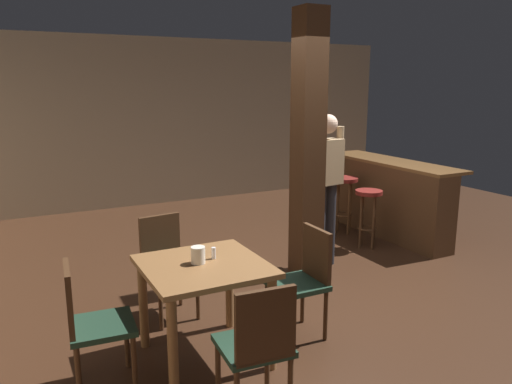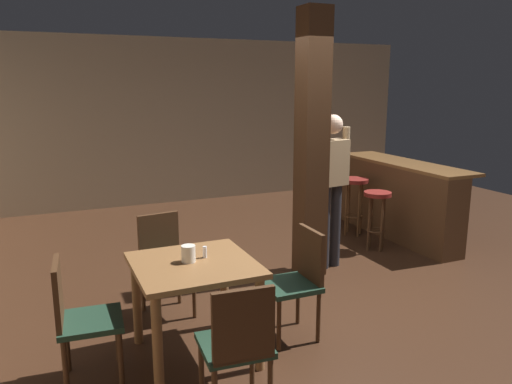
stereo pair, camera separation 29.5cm
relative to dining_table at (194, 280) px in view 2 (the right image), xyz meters
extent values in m
plane|color=#382114|center=(1.66, 0.61, -0.62)|extent=(10.80, 10.80, 0.00)
cube|color=gray|center=(1.66, 5.11, 0.78)|extent=(8.00, 0.10, 2.80)
cube|color=#422816|center=(1.65, 1.16, 0.78)|extent=(0.28, 0.28, 2.80)
cube|color=brown|center=(0.00, 0.00, 0.12)|extent=(0.88, 0.88, 0.04)
cylinder|color=brown|center=(0.37, 0.37, -0.26)|extent=(0.07, 0.07, 0.71)
cylinder|color=brown|center=(-0.37, 0.37, -0.26)|extent=(0.07, 0.07, 0.71)
cylinder|color=brown|center=(0.37, -0.37, -0.26)|extent=(0.07, 0.07, 0.71)
cylinder|color=brown|center=(-0.37, -0.37, -0.26)|extent=(0.07, 0.07, 0.71)
cube|color=#1E3828|center=(0.04, -0.73, -0.17)|extent=(0.45, 0.45, 0.04)
cube|color=#422816|center=(0.02, -0.92, 0.06)|extent=(0.38, 0.07, 0.45)
cylinder|color=#422816|center=(-0.12, -0.54, -0.39)|extent=(0.04, 0.04, 0.43)
cylinder|color=#422816|center=(0.22, -0.57, -0.39)|extent=(0.04, 0.04, 0.43)
cube|color=#1E3828|center=(-0.02, 0.76, -0.17)|extent=(0.47, 0.47, 0.04)
cube|color=#422816|center=(-0.05, 0.95, 0.06)|extent=(0.38, 0.08, 0.45)
cylinder|color=#422816|center=(0.17, 0.61, -0.39)|extent=(0.04, 0.04, 0.43)
cylinder|color=#422816|center=(-0.18, 0.57, -0.39)|extent=(0.04, 0.04, 0.43)
cylinder|color=#422816|center=(0.13, 0.96, -0.39)|extent=(0.04, 0.04, 0.43)
cylinder|color=#422816|center=(-0.22, 0.91, -0.39)|extent=(0.04, 0.04, 0.43)
cube|color=#1E3828|center=(-0.75, -0.04, -0.17)|extent=(0.45, 0.45, 0.04)
cube|color=#422816|center=(-0.94, -0.02, 0.06)|extent=(0.07, 0.38, 0.45)
cylinder|color=#422816|center=(-0.56, 0.12, -0.39)|extent=(0.04, 0.04, 0.43)
cylinder|color=#422816|center=(-0.59, -0.23, -0.39)|extent=(0.04, 0.04, 0.43)
cylinder|color=#422816|center=(-0.91, 0.15, -0.39)|extent=(0.04, 0.04, 0.43)
cylinder|color=#422816|center=(-0.94, -0.20, -0.39)|extent=(0.04, 0.04, 0.43)
cube|color=#1E3828|center=(0.78, -0.03, -0.17)|extent=(0.42, 0.42, 0.04)
cube|color=#422816|center=(0.98, -0.03, 0.06)|extent=(0.04, 0.38, 0.45)
cylinder|color=#422816|center=(0.61, -0.20, -0.39)|extent=(0.04, 0.04, 0.43)
cylinder|color=#422816|center=(0.61, 0.15, -0.39)|extent=(0.04, 0.04, 0.43)
cylinder|color=#422816|center=(0.96, -0.21, -0.39)|extent=(0.04, 0.04, 0.43)
cylinder|color=#422816|center=(0.96, 0.14, -0.39)|extent=(0.04, 0.04, 0.43)
cylinder|color=silver|center=(-0.03, 0.03, 0.20)|extent=(0.10, 0.10, 0.13)
cylinder|color=silver|center=(0.11, 0.07, 0.18)|extent=(0.03, 0.03, 0.09)
cube|color=tan|center=(1.95, 1.23, 0.58)|extent=(0.37, 0.25, 0.50)
sphere|color=beige|center=(1.95, 1.23, 1.00)|extent=(0.24, 0.24, 0.21)
cylinder|color=#232328|center=(2.02, 1.24, -0.14)|extent=(0.14, 0.14, 0.95)
cylinder|color=#232328|center=(1.87, 1.22, -0.14)|extent=(0.14, 0.14, 0.95)
cylinder|color=tan|center=(2.14, 1.26, 0.73)|extent=(0.09, 0.09, 0.46)
cylinder|color=tan|center=(1.75, 1.20, 0.73)|extent=(0.09, 0.09, 0.46)
cube|color=brown|center=(3.47, 1.86, 0.39)|extent=(0.56, 2.18, 0.04)
cube|color=#4C301C|center=(3.37, 1.86, -0.12)|extent=(0.36, 2.18, 0.98)
cylinder|color=maroon|center=(2.80, 1.51, 0.10)|extent=(0.34, 0.34, 0.05)
torus|color=#4C301C|center=(2.80, 1.51, -0.37)|extent=(0.24, 0.24, 0.02)
cylinder|color=#4C301C|center=(2.80, 1.62, -0.27)|extent=(0.03, 0.03, 0.69)
cylinder|color=#4C301C|center=(2.80, 1.40, -0.27)|extent=(0.03, 0.03, 0.69)
cylinder|color=#4C301C|center=(2.91, 1.51, -0.27)|extent=(0.03, 0.03, 0.69)
cylinder|color=#4C301C|center=(2.69, 1.51, -0.27)|extent=(0.03, 0.03, 0.69)
cylinder|color=maroon|center=(2.90, 2.16, 0.15)|extent=(0.37, 0.37, 0.05)
torus|color=brown|center=(2.90, 2.16, -0.35)|extent=(0.26, 0.26, 0.02)
cylinder|color=brown|center=(2.90, 2.28, -0.25)|extent=(0.03, 0.03, 0.74)
cylinder|color=brown|center=(2.90, 2.04, -0.25)|extent=(0.03, 0.03, 0.74)
cylinder|color=brown|center=(3.03, 2.16, -0.25)|extent=(0.03, 0.03, 0.74)
cylinder|color=brown|center=(2.78, 2.16, -0.25)|extent=(0.03, 0.03, 0.74)
camera|label=1|loc=(-1.24, -3.25, 1.43)|focal=35.00mm
camera|label=2|loc=(-0.97, -3.38, 1.43)|focal=35.00mm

